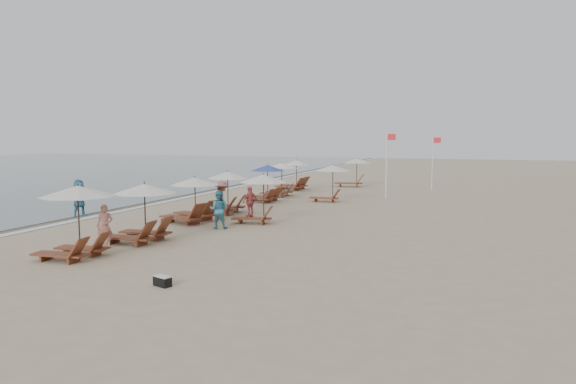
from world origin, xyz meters
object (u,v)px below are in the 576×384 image
(inland_station_2, at_px, (353,171))
(flag_pole_near, at_px, (387,161))
(lounger_station_6, at_px, (293,177))
(inland_station_0, at_px, (259,191))
(lounger_station_0, at_px, (74,218))
(beachgoer_mid_b, at_px, (222,200))
(lounger_station_2, at_px, (190,201))
(beachgoer_far_a, at_px, (250,202))
(inland_station_1, at_px, (330,177))
(beachgoer_near, at_px, (105,226))
(beachgoer_mid_a, at_px, (219,210))
(lounger_station_3, at_px, (223,193))
(lounger_station_4, at_px, (264,183))
(duffel_bag, at_px, (162,281))
(waterline_walker, at_px, (79,198))
(lounger_station_1, at_px, (140,213))
(lounger_station_5, at_px, (279,179))

(inland_station_2, bearing_deg, flag_pole_near, -60.87)
(flag_pole_near, bearing_deg, inland_station_2, 119.13)
(lounger_station_6, bearing_deg, inland_station_0, -76.35)
(lounger_station_6, distance_m, inland_station_0, 15.42)
(lounger_station_0, height_order, beachgoer_mid_b, lounger_station_0)
(lounger_station_2, bearing_deg, beachgoer_far_a, 51.13)
(lounger_station_0, height_order, inland_station_1, lounger_station_0)
(beachgoer_near, bearing_deg, beachgoer_far_a, 55.17)
(lounger_station_6, xyz_separation_m, inland_station_1, (4.51, -6.07, 0.52))
(inland_station_0, bearing_deg, beachgoer_far_a, 125.68)
(beachgoer_mid_a, bearing_deg, beachgoer_near, 54.92)
(lounger_station_3, height_order, lounger_station_4, lounger_station_4)
(lounger_station_3, relative_size, duffel_bag, 4.76)
(lounger_station_6, height_order, beachgoer_mid_a, lounger_station_6)
(lounger_station_2, distance_m, lounger_station_6, 15.77)
(lounger_station_4, bearing_deg, beachgoer_mid_a, -79.46)
(lounger_station_2, distance_m, inland_station_2, 19.89)
(beachgoer_mid_a, height_order, waterline_walker, waterline_walker)
(beachgoer_near, bearing_deg, duffel_bag, -59.36)
(lounger_station_0, height_order, waterline_walker, lounger_station_0)
(beachgoer_far_a, relative_size, waterline_walker, 0.83)
(inland_station_2, xyz_separation_m, beachgoer_mid_a, (-1.12, -20.72, -0.45))
(lounger_station_0, height_order, flag_pole_near, flag_pole_near)
(lounger_station_1, distance_m, lounger_station_5, 16.06)
(lounger_station_3, distance_m, inland_station_2, 16.85)
(beachgoer_far_a, bearing_deg, lounger_station_4, -138.14)
(lounger_station_1, xyz_separation_m, lounger_station_4, (-0.34, 13.04, 0.00))
(lounger_station_5, distance_m, flag_pole_near, 7.15)
(lounger_station_1, bearing_deg, lounger_station_3, 93.28)
(beachgoer_mid_b, bearing_deg, flag_pole_near, -72.71)
(inland_station_2, height_order, beachgoer_far_a, inland_station_2)
(lounger_station_6, relative_size, beachgoer_mid_a, 1.58)
(lounger_station_5, bearing_deg, duffel_bag, -77.47)
(duffel_bag, bearing_deg, lounger_station_6, 101.62)
(lounger_station_3, xyz_separation_m, beachgoer_mid_a, (1.86, -4.14, -0.21))
(beachgoer_near, distance_m, beachgoer_far_a, 8.69)
(inland_station_1, relative_size, beachgoer_mid_a, 1.51)
(inland_station_1, distance_m, beachgoer_near, 16.24)
(inland_station_0, height_order, beachgoer_mid_a, inland_station_0)
(lounger_station_0, xyz_separation_m, lounger_station_5, (-0.21, 19.06, -0.20))
(lounger_station_4, relative_size, beachgoer_mid_b, 1.35)
(lounger_station_3, relative_size, waterline_walker, 1.43)
(lounger_station_3, xyz_separation_m, inland_station_1, (3.84, 6.63, 0.46))
(lounger_station_1, xyz_separation_m, beachgoer_far_a, (1.33, 7.15, -0.36))
(flag_pole_near, bearing_deg, lounger_station_1, -109.79)
(waterline_walker, bearing_deg, beachgoer_far_a, -43.26)
(lounger_station_4, xyz_separation_m, inland_station_0, (2.86, -7.54, 0.35))
(inland_station_0, bearing_deg, lounger_station_0, -108.59)
(inland_station_1, relative_size, duffel_bag, 4.53)
(lounger_station_5, relative_size, duffel_bag, 4.51)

